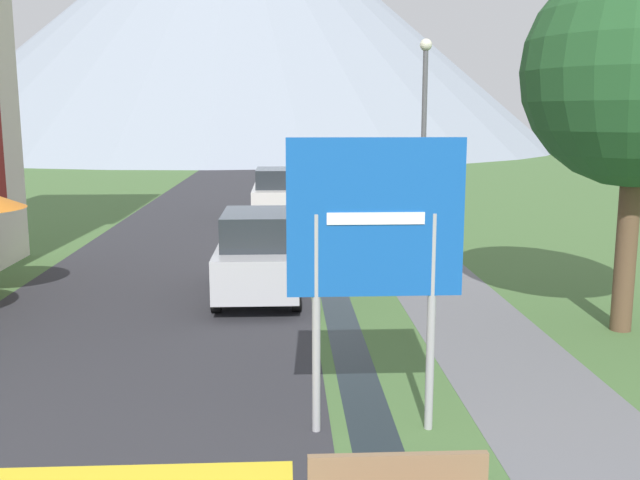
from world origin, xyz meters
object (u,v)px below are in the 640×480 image
parked_car_near (258,254)px  parked_car_far (277,193)px  road_sign (375,242)px  streetlamp (424,138)px  tree_by_path (640,72)px

parked_car_near → parked_car_far: 11.84m
road_sign → parked_car_near: size_ratio=0.92×
parked_car_far → road_sign: bearing=-85.9°
parked_car_far → streetlamp: size_ratio=0.76×
road_sign → tree_by_path: (4.90, 3.84, 2.14)m
parked_car_near → tree_by_path: (6.50, -2.67, 3.56)m
streetlamp → parked_car_far: bearing=109.9°
streetlamp → road_sign: bearing=-104.5°
parked_car_far → tree_by_path: 16.17m
parked_car_near → tree_by_path: 7.88m
road_sign → tree_by_path: size_ratio=0.55×
parked_car_far → streetlamp: (3.53, -9.77, 2.32)m
parked_car_far → tree_by_path: size_ratio=0.65×
road_sign → streetlamp: streetlamp is taller
parked_car_near → tree_by_path: tree_by_path is taller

